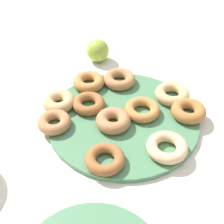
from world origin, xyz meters
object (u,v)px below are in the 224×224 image
at_px(apple, 98,51).
at_px(donut_plate, 123,119).
at_px(donut_7, 105,159).
at_px(donut_6, 171,93).
at_px(donut_3, 54,122).
at_px(donut_2, 120,79).
at_px(donut_9, 188,111).
at_px(donut_1, 113,121).
at_px(donut_4, 142,110).
at_px(donut_0, 167,147).
at_px(donut_10, 89,104).
at_px(donut_5, 59,101).
at_px(donut_8, 89,82).

bearing_deg(apple, donut_plate, 164.81).
bearing_deg(donut_7, donut_6, -67.52).
bearing_deg(donut_3, donut_7, -161.71).
bearing_deg(donut_2, donut_9, -157.95).
bearing_deg(donut_2, donut_3, 107.67).
distance_m(donut_6, donut_7, 0.27).
bearing_deg(donut_1, donut_2, -35.74).
height_order(donut_4, apple, apple).
xyz_separation_m(donut_0, donut_10, (0.21, 0.08, -0.00)).
height_order(donut_2, donut_5, donut_5).
relative_size(donut_4, apple, 1.25).
bearing_deg(donut_4, donut_3, 72.54).
relative_size(donut_1, donut_4, 0.95).
distance_m(donut_5, donut_9, 0.32).
bearing_deg(donut_1, donut_0, -154.32).
bearing_deg(donut_plate, donut_6, -88.85).
relative_size(donut_7, donut_9, 1.00).
relative_size(donut_plate, donut_0, 4.09).
bearing_deg(donut_3, donut_plate, -108.75).
xyz_separation_m(donut_6, apple, (0.27, 0.07, 0.01)).
bearing_deg(donut_10, donut_6, -109.07).
height_order(donut_1, donut_6, donut_1).
distance_m(donut_3, donut_8, 0.17).
bearing_deg(donut_7, donut_8, -19.22).
bearing_deg(donut_2, donut_10, 112.42).
distance_m(donut_6, donut_9, 0.08).
height_order(donut_2, donut_10, donut_2).
distance_m(donut_7, apple, 0.41).
height_order(donut_3, donut_5, donut_5).
distance_m(donut_4, donut_7, 0.18).
xyz_separation_m(donut_3, donut_6, (-0.05, -0.30, 0.00)).
relative_size(donut_3, donut_10, 0.96).
distance_m(donut_3, donut_10, 0.10).
xyz_separation_m(donut_7, donut_9, (0.03, -0.24, 0.00)).
distance_m(donut_5, donut_7, 0.22).
bearing_deg(donut_3, donut_1, -118.29).
bearing_deg(donut_10, donut_9, -126.50).
bearing_deg(donut_5, donut_1, -146.56).
bearing_deg(donut_0, donut_10, 21.18).
height_order(donut_3, donut_9, donut_9).
bearing_deg(apple, donut_0, 173.51).
relative_size(donut_2, donut_8, 1.03).
relative_size(donut_0, donut_5, 1.11).
xyz_separation_m(donut_4, donut_6, (0.01, -0.10, 0.00)).
bearing_deg(donut_5, donut_3, 149.26).
height_order(donut_5, apple, apple).
bearing_deg(donut_2, donut_plate, 152.82).
distance_m(donut_2, apple, 0.15).
bearing_deg(donut_0, donut_5, 29.72).
height_order(donut_plate, donut_10, donut_10).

